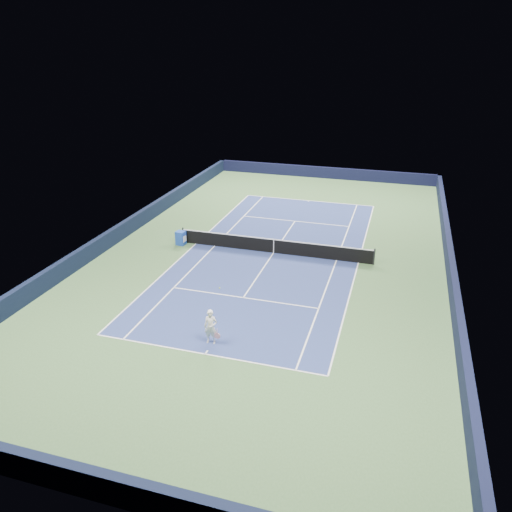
# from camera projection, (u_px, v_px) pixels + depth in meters

# --- Properties ---
(ground) EXTENTS (40.00, 40.00, 0.00)m
(ground) POSITION_uv_depth(u_px,v_px,m) (274.00, 253.00, 32.58)
(ground) COLOR #3A5C32
(ground) RESTS_ON ground
(wall_far) EXTENTS (22.00, 0.35, 1.10)m
(wall_far) POSITION_uv_depth(u_px,v_px,m) (324.00, 173.00, 49.74)
(wall_far) COLOR black
(wall_far) RESTS_ON ground
(wall_near) EXTENTS (22.00, 0.35, 1.10)m
(wall_near) POSITION_uv_depth(u_px,v_px,m) (105.00, 486.00, 14.97)
(wall_near) COLOR black
(wall_near) RESTS_ON ground
(wall_right) EXTENTS (0.35, 40.00, 1.10)m
(wall_right) POSITION_uv_depth(u_px,v_px,m) (450.00, 265.00, 29.51)
(wall_right) COLOR black
(wall_right) RESTS_ON ground
(wall_left) EXTENTS (0.35, 40.00, 1.10)m
(wall_left) POSITION_uv_depth(u_px,v_px,m) (126.00, 228.00, 35.20)
(wall_left) COLOR black
(wall_left) RESTS_ON ground
(court_surface) EXTENTS (10.97, 23.77, 0.01)m
(court_surface) POSITION_uv_depth(u_px,v_px,m) (274.00, 253.00, 32.57)
(court_surface) COLOR navy
(court_surface) RESTS_ON ground
(baseline_far) EXTENTS (10.97, 0.08, 0.00)m
(baseline_far) POSITION_uv_depth(u_px,v_px,m) (309.00, 201.00, 43.00)
(baseline_far) COLOR white
(baseline_far) RESTS_ON ground
(baseline_near) EXTENTS (10.97, 0.08, 0.00)m
(baseline_near) POSITION_uv_depth(u_px,v_px,m) (205.00, 354.00, 22.15)
(baseline_near) COLOR white
(baseline_near) RESTS_ON ground
(sideline_doubles_right) EXTENTS (0.08, 23.77, 0.00)m
(sideline_doubles_right) POSITION_uv_depth(u_px,v_px,m) (358.00, 263.00, 31.13)
(sideline_doubles_right) COLOR white
(sideline_doubles_right) RESTS_ON ground
(sideline_doubles_left) EXTENTS (0.08, 23.77, 0.00)m
(sideline_doubles_left) POSITION_uv_depth(u_px,v_px,m) (196.00, 244.00, 34.01)
(sideline_doubles_left) COLOR white
(sideline_doubles_left) RESTS_ON ground
(sideline_singles_right) EXTENTS (0.08, 23.77, 0.00)m
(sideline_singles_right) POSITION_uv_depth(u_px,v_px,m) (337.00, 260.00, 31.49)
(sideline_singles_right) COLOR white
(sideline_singles_right) RESTS_ON ground
(sideline_singles_left) EXTENTS (0.08, 23.77, 0.00)m
(sideline_singles_left) POSITION_uv_depth(u_px,v_px,m) (215.00, 246.00, 33.65)
(sideline_singles_left) COLOR white
(sideline_singles_left) RESTS_ON ground
(service_line_far) EXTENTS (8.23, 0.08, 0.00)m
(service_line_far) POSITION_uv_depth(u_px,v_px,m) (295.00, 221.00, 38.19)
(service_line_far) COLOR white
(service_line_far) RESTS_ON ground
(service_line_near) EXTENTS (8.23, 0.08, 0.00)m
(service_line_near) POSITION_uv_depth(u_px,v_px,m) (243.00, 298.00, 26.96)
(service_line_near) COLOR white
(service_line_near) RESTS_ON ground
(center_service_line) EXTENTS (0.08, 12.80, 0.00)m
(center_service_line) POSITION_uv_depth(u_px,v_px,m) (274.00, 253.00, 32.57)
(center_service_line) COLOR white
(center_service_line) RESTS_ON ground
(center_mark_far) EXTENTS (0.08, 0.30, 0.00)m
(center_mark_far) POSITION_uv_depth(u_px,v_px,m) (309.00, 201.00, 42.87)
(center_mark_far) COLOR white
(center_mark_far) RESTS_ON ground
(center_mark_near) EXTENTS (0.08, 0.30, 0.00)m
(center_mark_near) POSITION_uv_depth(u_px,v_px,m) (206.00, 352.00, 22.28)
(center_mark_near) COLOR white
(center_mark_near) RESTS_ON ground
(tennis_net) EXTENTS (12.90, 0.10, 1.07)m
(tennis_net) POSITION_uv_depth(u_px,v_px,m) (274.00, 246.00, 32.37)
(tennis_net) COLOR black
(tennis_net) RESTS_ON ground
(sponsor_cube) EXTENTS (0.64, 0.60, 0.95)m
(sponsor_cube) POSITION_uv_depth(u_px,v_px,m) (181.00, 238.00, 33.71)
(sponsor_cube) COLOR #1C43AD
(sponsor_cube) RESTS_ON ground
(tennis_player) EXTENTS (0.80, 1.27, 2.39)m
(tennis_player) POSITION_uv_depth(u_px,v_px,m) (211.00, 327.00, 22.65)
(tennis_player) COLOR white
(tennis_player) RESTS_ON ground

